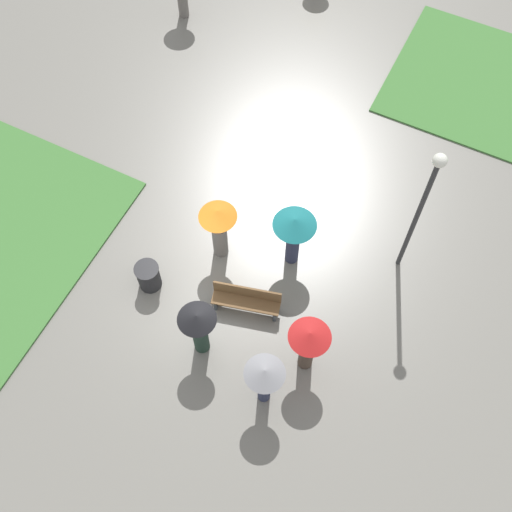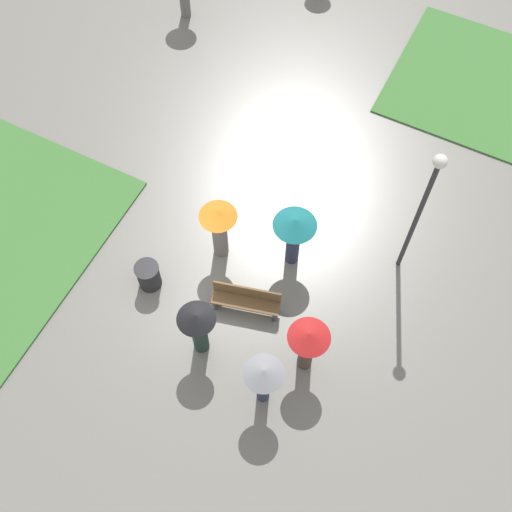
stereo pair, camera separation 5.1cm
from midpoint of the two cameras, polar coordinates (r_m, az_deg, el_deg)
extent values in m
plane|color=slate|center=(16.77, -5.24, -3.70)|extent=(90.00, 90.00, 0.00)
cube|color=#427A38|center=(22.10, 20.92, 13.55)|extent=(6.84, 5.20, 0.06)
cube|color=brown|center=(16.18, -0.99, -4.14)|extent=(1.78, 0.85, 0.05)
cube|color=brown|center=(16.03, -0.87, -3.20)|extent=(1.69, 0.49, 0.45)
cube|color=#383D42|center=(16.48, -3.59, -3.97)|extent=(0.17, 0.39, 0.40)
cube|color=#383D42|center=(16.33, 1.66, -4.97)|extent=(0.17, 0.39, 0.40)
cylinder|color=#2D2D30|center=(15.76, 13.90, 3.14)|extent=(0.12, 0.12, 4.31)
sphere|color=white|center=(13.92, 15.93, 8.16)|extent=(0.32, 0.32, 0.32)
cylinder|color=#232326|center=(16.75, -9.61, -1.82)|extent=(0.59, 0.59, 0.82)
cylinder|color=black|center=(16.38, -9.83, -1.15)|extent=(0.64, 0.64, 0.03)
cylinder|color=#47382D|center=(15.55, 4.39, -8.72)|extent=(0.38, 0.38, 1.14)
sphere|color=#997051|center=(14.91, 4.57, -7.83)|extent=(0.22, 0.22, 0.22)
cylinder|color=#4C4C4F|center=(14.65, 4.65, -7.43)|extent=(0.02, 0.02, 0.35)
cone|color=red|center=(14.38, 4.73, -7.02)|extent=(0.99, 0.99, 0.22)
cylinder|color=#282D47|center=(16.75, 3.17, 0.76)|extent=(0.42, 0.42, 1.16)
sphere|color=beige|center=(16.16, 3.28, 1.95)|extent=(0.20, 0.20, 0.20)
cylinder|color=#4C4C4F|center=(15.93, 3.33, 2.46)|extent=(0.02, 0.02, 0.35)
cone|color=#197075|center=(15.67, 3.39, 3.03)|extent=(1.11, 1.11, 0.25)
cylinder|color=slate|center=(16.85, -3.30, 1.44)|extent=(0.55, 0.55, 1.19)
sphere|color=beige|center=(16.25, -3.43, 2.68)|extent=(0.20, 0.20, 0.20)
cylinder|color=#4C4C4F|center=(16.02, -3.48, 3.20)|extent=(0.02, 0.02, 0.35)
cone|color=orange|center=(15.76, -3.54, 3.77)|extent=(0.97, 0.97, 0.25)
cylinder|color=#282D47|center=(15.23, 0.62, -11.72)|extent=(0.42, 0.42, 1.14)
sphere|color=#997051|center=(14.59, 0.65, -10.95)|extent=(0.20, 0.20, 0.20)
cylinder|color=#4C4C4F|center=(14.33, 0.66, -10.62)|extent=(0.02, 0.02, 0.35)
cone|color=gray|center=(14.07, 0.67, -10.27)|extent=(0.94, 0.94, 0.20)
cylinder|color=#1E3328|center=(15.70, -5.03, -7.23)|extent=(0.39, 0.39, 1.16)
sphere|color=#997051|center=(15.07, -5.23, -6.28)|extent=(0.20, 0.20, 0.20)
cylinder|color=#4C4C4F|center=(14.82, -5.32, -5.87)|extent=(0.02, 0.02, 0.35)
cone|color=black|center=(14.58, -5.40, -5.46)|extent=(0.92, 0.92, 0.19)
cylinder|color=slate|center=(23.01, -6.61, 21.61)|extent=(0.42, 0.42, 1.16)
camera|label=1|loc=(0.03, -90.09, -0.17)|focal=45.00mm
camera|label=2|loc=(0.03, 89.91, 0.17)|focal=45.00mm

